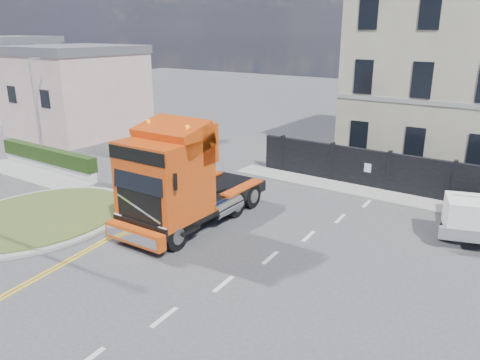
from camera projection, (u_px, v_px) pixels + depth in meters
The scene contains 13 objects.
ground at pixel (212, 234), 18.51m from camera, with size 120.00×120.00×0.00m, color #424244.
traffic_island at pixel (40, 217), 19.95m from camera, with size 6.80×6.80×0.17m.
hedge_wall at pixel (48, 158), 26.53m from camera, with size 8.00×0.55×1.35m.
pavement_side at pixel (32, 175), 25.88m from camera, with size 8.50×1.80×0.10m, color gray.
seaside_bldg_pink at pixel (77, 95), 35.50m from camera, with size 8.00×8.00×6.00m, color beige.
seaside_bldg_cream at pixel (40, 91), 41.57m from camera, with size 9.00×8.00×5.00m, color beige.
seaside_bldg_white at pixel (7, 77), 45.93m from camera, with size 8.00×8.00×6.50m, color silver.
hoarding_fence at pixel (443, 182), 21.66m from camera, with size 18.80×0.25×2.00m.
georgian_building at pixel (475, 66), 26.35m from camera, with size 12.30×10.30×12.80m.
pavement_far at pixel (423, 204), 21.55m from camera, with size 20.00×1.60×0.12m, color gray.
truck at pixel (177, 183), 18.46m from camera, with size 2.84×7.29×4.34m.
flatbed_pickup at pixel (472, 216), 17.74m from camera, with size 2.94×4.69×1.80m.
lamppost_slim at pixel (34, 98), 29.48m from camera, with size 0.25×0.50×6.12m.
Camera 1 is at (10.61, -13.27, 7.73)m, focal length 35.00 mm.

